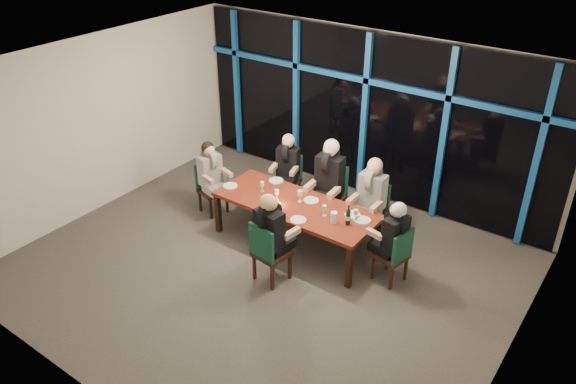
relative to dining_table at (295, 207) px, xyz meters
The scene contains 29 objects.
room 1.56m from the dining_table, 90.00° to the right, with size 7.04×7.00×3.02m.
window_wall 2.30m from the dining_table, 89.70° to the left, with size 6.86×0.43×2.94m.
dining_table is the anchor object (origin of this frame).
chair_far_left 1.35m from the dining_table, 129.93° to the left, with size 0.52×0.52×0.91m.
chair_far_mid 0.88m from the dining_table, 83.29° to the left, with size 0.52×0.52×1.06m.
chair_far_right 1.25m from the dining_table, 44.52° to the left, with size 0.46×0.46×0.99m.
chair_end_left 1.81m from the dining_table, behind, with size 0.51×0.51×0.91m.
chair_end_right 1.72m from the dining_table, ahead, with size 0.50×0.50×0.90m.
chair_near_mid 1.05m from the dining_table, 77.50° to the right, with size 0.51×0.51×0.98m.
diner_far_left 1.29m from the dining_table, 131.34° to the left, with size 0.53×0.62×0.89m.
diner_far_mid 0.85m from the dining_table, 82.07° to the left, with size 0.55×0.68×1.03m.
diner_far_right 1.21m from the dining_table, 41.64° to the left, with size 0.49×0.61×0.96m.
diner_end_left 1.74m from the dining_table, behind, with size 0.61×0.52×0.88m.
diner_end_right 1.65m from the dining_table, ahead, with size 0.60×0.50×0.88m.
diner_near_mid 0.99m from the dining_table, 75.80° to the right, with size 0.52×0.64×0.96m.
plate_far_left 0.80m from the dining_table, 148.86° to the left, with size 0.24×0.24×0.01m, color white.
plate_far_mid 0.27m from the dining_table, 55.62° to the left, with size 0.24×0.24×0.01m, color white.
plate_far_right 0.91m from the dining_table, 14.17° to the left, with size 0.24×0.24×0.01m, color white.
plate_end_left 1.20m from the dining_table, behind, with size 0.24×0.24×0.01m, color white.
plate_end_right 1.10m from the dining_table, ahead, with size 0.24×0.24×0.01m, color white.
plate_near_mid 0.49m from the dining_table, 50.28° to the right, with size 0.24×0.24×0.01m, color white.
wine_bottle 0.98m from the dining_table, ahead, with size 0.07×0.07×0.32m.
water_pitcher 0.79m from the dining_table, ahead, with size 0.11×0.10×0.18m.
tea_light 0.28m from the dining_table, 135.92° to the right, with size 0.06×0.06×0.03m, color #FFA54C.
wine_glass_a 0.37m from the dining_table, 164.77° to the right, with size 0.07×0.07×0.19m.
wine_glass_b 0.23m from the dining_table, 79.89° to the left, with size 0.07×0.07×0.19m.
wine_glass_c 0.58m from the dining_table, ahead, with size 0.07×0.07×0.17m.
wine_glass_d 0.68m from the dining_table, behind, with size 0.07×0.07×0.17m.
wine_glass_e 1.02m from the dining_table, ahead, with size 0.07×0.07×0.17m.
Camera 1 is at (4.25, -5.32, 5.20)m, focal length 35.00 mm.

